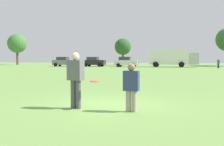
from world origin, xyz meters
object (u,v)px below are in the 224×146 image
at_px(parked_car_center, 126,62).
at_px(bystander_sideline_watcher, 218,63).
at_px(parked_car_near_left, 64,62).
at_px(player_thrower, 76,77).
at_px(parked_car_mid_left, 94,62).
at_px(frisbee, 94,81).
at_px(player_defender, 131,85).
at_px(box_truck, 172,57).

relative_size(parked_car_center, bystander_sideline_watcher, 2.82).
bearing_deg(parked_car_near_left, player_thrower, -68.59).
height_order(parked_car_mid_left, parked_car_center, same).
bearing_deg(bystander_sideline_watcher, frisbee, -105.83).
height_order(player_defender, frisbee, player_defender).
bearing_deg(parked_car_near_left, box_truck, 0.67).
bearing_deg(frisbee, parked_car_near_left, 112.10).
height_order(parked_car_center, bystander_sideline_watcher, parked_car_center).
bearing_deg(player_thrower, bystander_sideline_watcher, 73.30).
xyz_separation_m(player_thrower, box_truck, (4.17, 41.38, 0.78)).
xyz_separation_m(parked_car_mid_left, box_truck, (14.49, -0.23, 0.83)).
height_order(parked_car_near_left, bystander_sideline_watcher, parked_car_near_left).
height_order(frisbee, parked_car_mid_left, parked_car_mid_left).
xyz_separation_m(player_thrower, frisbee, (0.60, -0.05, -0.11)).
xyz_separation_m(player_thrower, parked_car_center, (-4.02, 40.53, -0.04)).
bearing_deg(player_thrower, parked_car_near_left, 111.41).
xyz_separation_m(player_thrower, player_defender, (1.73, -0.20, -0.19)).
xyz_separation_m(box_truck, bystander_sideline_watcher, (7.00, -4.15, -0.90)).
relative_size(player_thrower, box_truck, 0.20).
distance_m(player_thrower, frisbee, 0.61).
bearing_deg(bystander_sideline_watcher, box_truck, 149.34).
distance_m(player_defender, frisbee, 1.14).
bearing_deg(frisbee, parked_car_center, 96.49).
bearing_deg(frisbee, player_defender, -7.17).
relative_size(box_truck, bystander_sideline_watcher, 5.68).
xyz_separation_m(frisbee, parked_car_center, (-4.62, 40.58, 0.07)).
bearing_deg(bystander_sideline_watcher, parked_car_mid_left, 168.47).
distance_m(player_defender, parked_car_mid_left, 43.51).
height_order(frisbee, box_truck, box_truck).
bearing_deg(player_defender, parked_car_near_left, 113.37).
bearing_deg(box_truck, bystander_sideline_watcher, -30.66).
height_order(player_thrower, parked_car_mid_left, parked_car_mid_left).
relative_size(player_defender, parked_car_mid_left, 0.33).
bearing_deg(parked_car_mid_left, parked_car_center, -9.76).
xyz_separation_m(player_defender, parked_car_near_left, (-17.86, 41.34, 0.15)).
bearing_deg(player_defender, box_truck, 86.64).
relative_size(parked_car_near_left, box_truck, 0.50).
bearing_deg(bystander_sideline_watcher, parked_car_center, 167.75).
height_order(parked_car_near_left, parked_car_mid_left, same).
xyz_separation_m(frisbee, bystander_sideline_watcher, (10.57, 37.29, -0.00)).
relative_size(frisbee, parked_car_mid_left, 0.06).
bearing_deg(parked_car_mid_left, bystander_sideline_watcher, -11.53).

